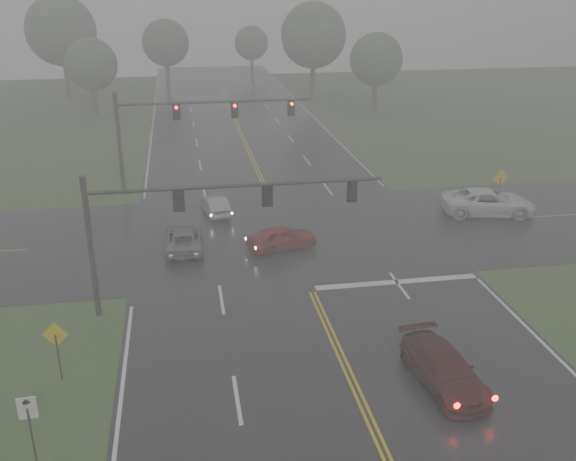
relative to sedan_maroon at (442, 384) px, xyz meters
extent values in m
cube|color=black|center=(-3.36, 14.36, 0.00)|extent=(18.00, 160.00, 0.02)
cube|color=black|center=(-3.36, 16.36, 0.00)|extent=(120.00, 14.00, 0.02)
cube|color=silver|center=(1.14, 8.76, 0.00)|extent=(8.50, 0.50, 0.01)
imported|color=#360B09|center=(0.00, 0.00, 0.00)|extent=(2.46, 4.96, 1.39)
imported|color=maroon|center=(-3.97, 14.01, 0.00)|extent=(4.32, 2.60, 1.38)
imported|color=gray|center=(-7.36, 20.43, 0.00)|extent=(1.88, 3.88, 1.22)
imported|color=#5B5F63|center=(-9.49, 14.94, 0.00)|extent=(2.21, 4.57, 1.25)
imported|color=silver|center=(10.26, 17.43, 0.00)|extent=(6.36, 3.79, 1.66)
cylinder|color=black|center=(-13.56, 7.87, 3.35)|extent=(0.26, 0.26, 6.70)
cylinder|color=black|center=(-13.56, 7.87, 5.95)|extent=(0.17, 0.17, 0.74)
cylinder|color=black|center=(-6.93, 7.87, 5.91)|extent=(13.27, 0.17, 0.17)
cube|color=black|center=(-9.58, 7.87, 5.35)|extent=(0.32, 0.26, 0.98)
cube|color=black|center=(-9.58, 8.02, 5.35)|extent=(0.51, 0.03, 1.16)
cube|color=black|center=(-5.60, 7.87, 5.35)|extent=(0.32, 0.26, 0.98)
cube|color=black|center=(-5.60, 8.02, 5.35)|extent=(0.51, 0.03, 1.16)
cube|color=black|center=(-1.62, 7.87, 5.35)|extent=(0.32, 0.26, 0.98)
cube|color=black|center=(-1.62, 8.02, 5.35)|extent=(0.51, 0.03, 1.16)
cylinder|color=black|center=(-13.56, 25.94, 3.61)|extent=(0.28, 0.28, 7.22)
cylinder|color=black|center=(-13.56, 25.94, 6.42)|extent=(0.18, 0.18, 0.80)
cylinder|color=black|center=(-6.76, 25.94, 6.37)|extent=(13.60, 0.18, 0.18)
cube|color=black|center=(-9.48, 25.94, 5.77)|extent=(0.34, 0.28, 1.05)
cube|color=black|center=(-9.48, 26.10, 5.77)|extent=(0.55, 0.03, 1.25)
cylinder|color=#FF0C05|center=(-9.48, 25.78, 6.10)|extent=(0.22, 0.06, 0.22)
cube|color=black|center=(-5.40, 25.94, 5.77)|extent=(0.34, 0.28, 1.05)
cube|color=black|center=(-5.40, 26.10, 5.77)|extent=(0.55, 0.03, 1.25)
cylinder|color=#FF0C05|center=(-5.40, 25.78, 6.10)|extent=(0.22, 0.06, 0.22)
cube|color=black|center=(-1.32, 25.94, 5.77)|extent=(0.34, 0.28, 1.05)
cube|color=black|center=(-1.32, 26.10, 5.77)|extent=(0.55, 0.03, 1.25)
cylinder|color=#FF0C05|center=(-1.32, 25.78, 6.10)|extent=(0.22, 0.06, 0.22)
cylinder|color=black|center=(-14.48, 2.85, 0.98)|extent=(0.07, 0.07, 1.96)
cube|color=gold|center=(-14.48, 2.88, 1.96)|extent=(1.02, 0.21, 1.03)
cylinder|color=black|center=(-14.50, -2.00, 1.12)|extent=(0.07, 0.07, 2.24)
cube|color=silver|center=(-14.50, -1.97, 2.24)|extent=(0.58, 0.07, 0.78)
cube|color=black|center=(-14.50, -1.95, 2.24)|extent=(0.10, 0.02, 0.44)
cylinder|color=black|center=(11.26, 18.03, 1.13)|extent=(0.08, 0.08, 2.26)
cube|color=gold|center=(11.26, 18.06, 2.26)|extent=(1.18, 0.24, 1.19)
cylinder|color=#332821|center=(-18.52, 55.54, 1.61)|extent=(0.59, 0.59, 3.22)
sphere|color=#32472F|center=(-18.52, 55.54, 5.55)|extent=(5.73, 5.73, 5.73)
cylinder|color=#332821|center=(7.62, 61.12, 2.26)|extent=(0.60, 0.60, 4.52)
sphere|color=#32472F|center=(7.62, 61.12, 7.79)|extent=(8.04, 8.04, 8.04)
cylinder|color=#332821|center=(-10.51, 72.70, 1.78)|extent=(0.58, 0.58, 3.55)
sphere|color=#32472F|center=(-10.51, 72.70, 6.12)|extent=(6.32, 6.32, 6.32)
cylinder|color=#332821|center=(13.14, 52.51, 1.68)|extent=(0.60, 0.60, 3.37)
sphere|color=#32472F|center=(13.14, 52.51, 5.80)|extent=(5.99, 5.99, 5.99)
cylinder|color=#332821|center=(-23.06, 66.85, 2.41)|extent=(0.58, 0.58, 4.82)
sphere|color=#32472F|center=(-23.06, 66.85, 8.30)|extent=(8.57, 8.57, 8.57)
cylinder|color=#332821|center=(2.36, 82.35, 1.45)|extent=(0.51, 0.51, 2.90)
sphere|color=#32472F|center=(2.36, 82.35, 5.00)|extent=(5.16, 5.16, 5.16)
camera|label=1|loc=(-9.34, -19.39, 14.61)|focal=40.00mm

